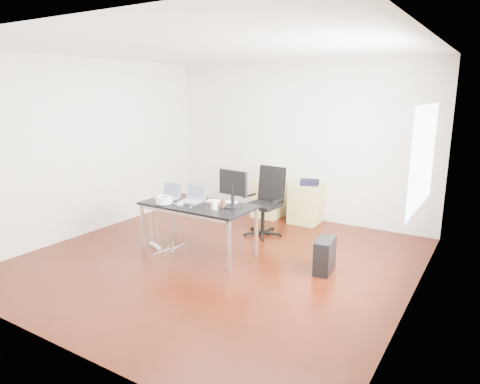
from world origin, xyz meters
The scene contains 18 objects.
room_shell centered at (0.04, 0.00, 1.40)m, with size 5.00×5.00×5.00m.
desk centered at (-0.39, 0.05, 0.68)m, with size 1.60×0.80×0.73m.
office_chair centered at (0.02, 1.31, 0.61)m, with size 0.53×0.55×1.08m.
filing_cabinet_left centered at (-0.42, 2.23, 0.35)m, with size 0.50×0.50×0.70m, color tan.
filing_cabinet_right centered at (0.33, 2.23, 0.35)m, with size 0.50×0.50×0.70m, color tan.
pc_tower centered at (1.40, 0.37, 0.22)m, with size 0.20×0.45×0.44m, color black.
wastebasket centered at (0.12, 2.25, 0.14)m, with size 0.24×0.24×0.28m, color black.
power_strip centered at (-1.10, -0.11, 0.02)m, with size 0.30×0.06×0.04m, color white.
laptop_left centered at (-0.94, 0.06, 0.79)m, with size 0.34×0.26×0.23m.
laptop_right centered at (-0.53, 0.11, 0.79)m, with size 0.34×0.27×0.23m.
monitor centered at (0.12, 0.17, 1.01)m, with size 0.45×0.26×0.51m.
keyboard centered at (-0.14, 0.29, 0.74)m, with size 0.44×0.14×0.02m, color white.
cup_white centered at (-0.02, -0.07, 0.79)m, with size 0.08×0.08×0.12m, color white.
cup_brown centered at (0.02, 0.07, 0.78)m, with size 0.08×0.08×0.10m, color #582C1E.
cable_coil centered at (-0.80, -0.20, 0.78)m, with size 0.24×0.24×0.11m.
power_adapter centered at (-0.56, -0.14, 0.74)m, with size 0.07×0.07×0.03m, color white.
speaker centered at (-0.46, 2.24, 0.79)m, with size 0.09×0.08×0.18m, color #9E9E9E.
navy_garment centered at (0.40, 2.19, 0.74)m, with size 0.30×0.24×0.09m, color black.
Camera 1 is at (3.19, -4.59, 2.27)m, focal length 32.00 mm.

